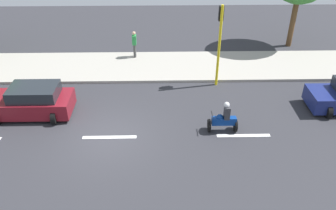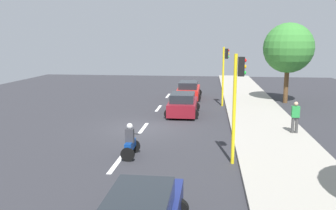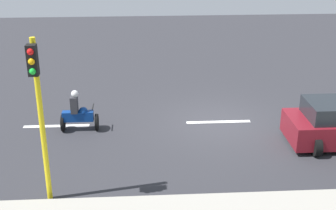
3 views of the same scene
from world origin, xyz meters
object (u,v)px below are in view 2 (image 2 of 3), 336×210
car_maroon (183,105)px  street_tree_north (288,48)px  car_red (189,90)px  pedestrian_near_signal (295,116)px  motorcycle (130,143)px  traffic_light_corner (237,93)px  traffic_light_midblock (225,68)px

car_maroon → street_tree_north: bearing=35.4°
car_red → car_maroon: size_ratio=1.13×
car_red → car_maroon: same height
car_red → pedestrian_near_signal: 12.99m
street_tree_north → motorcycle: bearing=-122.8°
car_maroon → street_tree_north: (7.89, 5.61, 3.67)m
car_maroon → traffic_light_corner: traffic_light_corner is taller
car_maroon → traffic_light_midblock: (2.87, 3.61, 2.22)m
car_red → traffic_light_midblock: size_ratio=1.01×
traffic_light_corner → traffic_light_midblock: 12.97m
car_maroon → pedestrian_near_signal: 7.81m
car_red → car_maroon: bearing=-89.8°
street_tree_north → traffic_light_corner: bearing=-108.5°
traffic_light_midblock → street_tree_north: (5.01, 2.00, 1.45)m
car_red → traffic_light_midblock: (2.90, -3.12, 2.22)m
pedestrian_near_signal → traffic_light_midblock: (-3.43, 8.21, 1.87)m
pedestrian_near_signal → traffic_light_midblock: traffic_light_midblock is taller
traffic_light_corner → traffic_light_midblock: (0.00, 12.97, 0.00)m
pedestrian_near_signal → traffic_light_midblock: bearing=112.7°
traffic_light_midblock → car_maroon: bearing=-128.5°
car_maroon → motorcycle: motorcycle is taller
traffic_light_midblock → street_tree_north: 5.59m
traffic_light_corner → street_tree_north: bearing=71.5°
traffic_light_midblock → motorcycle: bearing=-109.4°
traffic_light_corner → street_tree_north: size_ratio=0.71×
car_maroon → street_tree_north: 10.35m
motorcycle → traffic_light_corner: traffic_light_corner is taller
traffic_light_corner → car_maroon: bearing=107.1°
motorcycle → pedestrian_near_signal: 9.07m
car_maroon → motorcycle: (-1.58, -9.06, -0.07)m
traffic_light_midblock → car_red: bearing=132.8°
traffic_light_corner → street_tree_north: street_tree_north is taller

